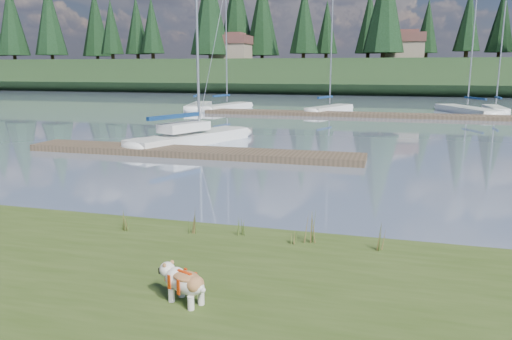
% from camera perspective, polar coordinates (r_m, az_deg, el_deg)
% --- Properties ---
extents(ground, '(200.00, 200.00, 0.00)m').
position_cam_1_polar(ground, '(42.69, 8.65, 6.16)').
color(ground, '#7E8DA7').
rests_on(ground, ground).
extents(bank, '(60.00, 9.00, 0.35)m').
position_cam_1_polar(bank, '(8.85, -21.85, -14.87)').
color(bank, '#394C1C').
rests_on(bank, ground).
extents(ridge, '(200.00, 20.00, 5.00)m').
position_cam_1_polar(ridge, '(85.37, 12.24, 10.41)').
color(ridge, '#1C3118').
rests_on(ridge, ground).
extents(bulldog, '(0.98, 0.66, 0.58)m').
position_cam_1_polar(bulldog, '(8.10, -8.18, -12.46)').
color(bulldog, silver).
rests_on(bulldog, bank).
extents(sailboat_main, '(4.84, 8.65, 12.47)m').
position_cam_1_polar(sailboat_main, '(27.15, -6.57, 4.01)').
color(sailboat_main, silver).
rests_on(sailboat_main, ground).
extents(dock_near, '(16.00, 2.00, 0.30)m').
position_cam_1_polar(dock_near, '(23.36, -7.52, 2.08)').
color(dock_near, '#4C3D2C').
rests_on(dock_near, ground).
extents(dock_far, '(26.00, 2.20, 0.30)m').
position_cam_1_polar(dock_far, '(42.49, 11.35, 6.24)').
color(dock_far, '#4C3D2C').
rests_on(dock_far, ground).
extents(sailboat_bg_0, '(3.24, 8.10, 11.54)m').
position_cam_1_polar(sailboat_bg_0, '(49.34, -6.44, 7.32)').
color(sailboat_bg_0, silver).
rests_on(sailboat_bg_0, ground).
extents(sailboat_bg_1, '(3.44, 7.71, 11.37)m').
position_cam_1_polar(sailboat_bg_1, '(48.56, -2.88, 7.32)').
color(sailboat_bg_1, silver).
rests_on(sailboat_bg_1, ground).
extents(sailboat_bg_2, '(3.98, 7.46, 11.21)m').
position_cam_1_polar(sailboat_bg_2, '(46.39, 8.78, 7.00)').
color(sailboat_bg_2, silver).
rests_on(sailboat_bg_2, ground).
extents(sailboat_bg_3, '(5.28, 9.21, 13.43)m').
position_cam_1_polar(sailboat_bg_3, '(48.65, 22.50, 6.45)').
color(sailboat_bg_3, silver).
rests_on(sailboat_bg_3, ground).
extents(sailboat_bg_4, '(1.38, 6.49, 9.71)m').
position_cam_1_polar(sailboat_bg_4, '(50.14, 25.56, 6.34)').
color(sailboat_bg_4, silver).
rests_on(sailboat_bg_4, ground).
extents(weed_0, '(0.17, 0.14, 0.63)m').
position_cam_1_polar(weed_0, '(11.28, -7.20, -5.92)').
color(weed_0, '#475B23').
rests_on(weed_0, bank).
extents(weed_1, '(0.17, 0.14, 0.43)m').
position_cam_1_polar(weed_1, '(11.15, -1.73, -6.50)').
color(weed_1, '#475B23').
rests_on(weed_1, bank).
extents(weed_2, '(0.17, 0.14, 0.72)m').
position_cam_1_polar(weed_2, '(10.67, 6.09, -6.72)').
color(weed_2, '#475B23').
rests_on(weed_2, bank).
extents(weed_3, '(0.17, 0.14, 0.55)m').
position_cam_1_polar(weed_3, '(11.78, -14.93, -5.64)').
color(weed_3, '#475B23').
rests_on(weed_3, bank).
extents(weed_4, '(0.17, 0.14, 0.41)m').
position_cam_1_polar(weed_4, '(10.65, 4.26, -7.45)').
color(weed_4, '#475B23').
rests_on(weed_4, bank).
extents(weed_5, '(0.17, 0.14, 0.69)m').
position_cam_1_polar(weed_5, '(10.50, 14.48, -7.41)').
color(weed_5, '#475B23').
rests_on(weed_5, bank).
extents(mud_lip, '(60.00, 0.50, 0.14)m').
position_cam_1_polar(mud_lip, '(12.37, -9.44, -7.04)').
color(mud_lip, '#33281C').
rests_on(mud_lip, ground).
extents(conifer_0, '(5.72, 5.72, 14.15)m').
position_cam_1_polar(conifer_0, '(99.75, -22.55, 15.79)').
color(conifer_0, '#382619').
rests_on(conifer_0, ridge).
extents(conifer_1, '(4.40, 4.40, 11.30)m').
position_cam_1_polar(conifer_1, '(94.88, -13.48, 15.77)').
color(conifer_1, '#382619').
rests_on(conifer_1, ridge).
extents(conifer_2, '(6.60, 6.60, 16.05)m').
position_cam_1_polar(conifer_2, '(86.17, -5.34, 17.98)').
color(conifer_2, '#382619').
rests_on(conifer_2, ridge).
extents(conifer_3, '(4.84, 4.84, 12.25)m').
position_cam_1_polar(conifer_3, '(85.88, 5.51, 16.79)').
color(conifer_3, '#382619').
rests_on(conifer_3, ridge).
extents(conifer_4, '(6.16, 6.16, 15.10)m').
position_cam_1_polar(conifer_4, '(78.76, 14.56, 17.94)').
color(conifer_4, '#382619').
rests_on(conifer_4, ridge).
extents(conifer_5, '(3.96, 3.96, 10.35)m').
position_cam_1_polar(conifer_5, '(83.09, 23.14, 15.48)').
color(conifer_5, '#382619').
rests_on(conifer_5, ridge).
extents(house_0, '(6.30, 5.30, 4.65)m').
position_cam_1_polar(house_0, '(86.59, -2.86, 13.85)').
color(house_0, gray).
rests_on(house_0, ridge).
extents(house_1, '(6.30, 5.30, 4.65)m').
position_cam_1_polar(house_1, '(83.28, 16.54, 13.48)').
color(house_1, gray).
rests_on(house_1, ridge).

